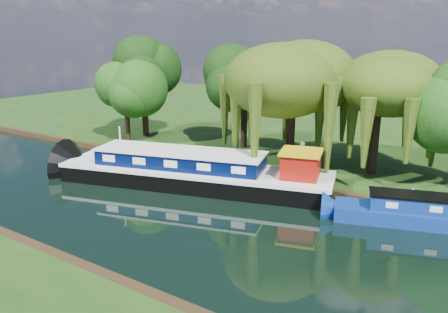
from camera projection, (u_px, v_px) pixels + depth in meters
The scene contains 11 objects.
ground at pixel (222, 224), 25.95m from camera, with size 120.00×120.00×0.00m, color black.
far_bank at pixel (374, 126), 53.35m from camera, with size 120.00×52.00×0.45m, color #15330E.
dutch_barge at pixel (196, 172), 32.37m from camera, with size 20.80×9.88×4.29m.
red_dinghy at pixel (166, 169), 36.73m from camera, with size 2.39×3.34×0.69m, color maroon.
willow_left at pixel (293, 81), 33.92m from camera, with size 8.00×8.00×9.59m.
willow_right at pixel (379, 94), 32.60m from camera, with size 6.96×6.96×8.48m.
tree_far_left at pixel (125, 88), 43.24m from camera, with size 4.90×4.90×7.89m.
tree_far_back at pixel (143, 74), 45.45m from camera, with size 5.60×5.60×9.42m.
tree_far_mid at pixel (244, 83), 40.70m from camera, with size 5.41×5.41×8.86m.
lamppost at pixel (302, 149), 33.52m from camera, with size 0.36×0.36×2.56m.
mooring_posts at pixel (278, 172), 32.74m from camera, with size 19.16×0.16×1.00m.
Camera 1 is at (13.19, -19.99, 10.74)m, focal length 35.00 mm.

